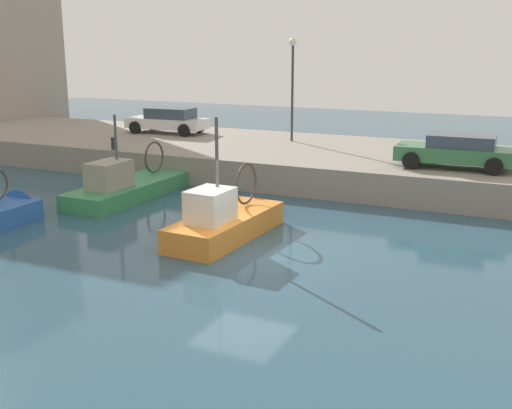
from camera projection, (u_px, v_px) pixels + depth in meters
water_surface at (243, 255)px, 17.77m from camera, size 80.00×80.00×0.00m
quay_wall at (358, 165)px, 27.71m from camera, size 9.00×56.00×1.20m
fishing_boat_green at (136, 192)px, 24.68m from camera, size 6.80×2.22×4.11m
fishing_boat_orange at (231, 230)px, 19.55m from camera, size 5.50×2.12×4.50m
parked_car_green at (457, 151)px, 23.67m from camera, size 2.01×4.34×1.28m
parked_car_white at (168, 120)px, 32.95m from camera, size 2.02×4.33×1.33m
mooring_bollard_mid at (114, 143)px, 27.95m from camera, size 0.28×0.28×0.55m
quay_streetlamp at (293, 72)px, 29.61m from camera, size 0.36×0.36×4.83m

